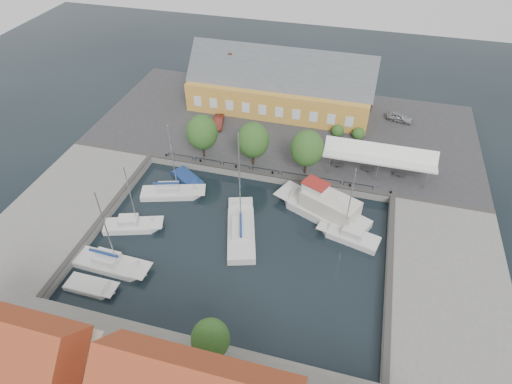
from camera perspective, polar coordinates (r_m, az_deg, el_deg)
ground at (r=49.12m, az=-1.83°, el=-5.73°), size 140.00×140.00×0.00m
north_quay at (r=66.29m, az=3.87°, el=8.60°), size 56.00×26.00×1.00m
west_quay at (r=56.49m, az=-24.40°, el=-2.08°), size 12.00×24.00×1.00m
east_quay at (r=47.75m, az=24.16°, el=-11.48°), size 12.00×24.00×1.00m
quay_edge_fittings at (r=51.65m, az=-0.34°, el=-1.24°), size 56.00×24.72×0.40m
warehouse at (r=69.40m, az=2.82°, el=13.92°), size 28.56×14.00×9.55m
tent_canopy at (r=56.74m, az=16.15°, el=4.67°), size 14.00×4.00×2.83m
quay_trees at (r=55.28m, az=-0.38°, el=6.93°), size 18.20×4.20×6.30m
car_silver at (r=69.98m, az=18.62°, el=9.44°), size 4.18×2.45×1.33m
car_red at (r=65.47m, az=-5.07°, el=9.29°), size 2.17×4.26×1.34m
center_sailboat at (r=48.98m, az=-2.00°, el=-5.29°), size 5.75×10.30×13.58m
trawler at (r=51.33m, az=9.18°, el=-2.28°), size 12.26×8.04×5.00m
east_boat_a at (r=49.68m, az=12.37°, el=-5.84°), size 7.35×4.00×10.21m
west_boat_a at (r=55.00m, az=-11.18°, el=-0.18°), size 8.35×4.59×10.85m
west_boat_c at (r=51.72m, az=-16.17°, el=-4.41°), size 7.10×4.18×9.48m
west_boat_d at (r=48.32m, az=-18.74°, el=-9.16°), size 8.49×2.82×11.22m
launch_sw at (r=47.29m, az=-21.13°, el=-11.75°), size 5.49×2.10×0.98m
launch_nw at (r=57.28m, az=-9.16°, el=1.78°), size 5.21×4.37×0.88m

